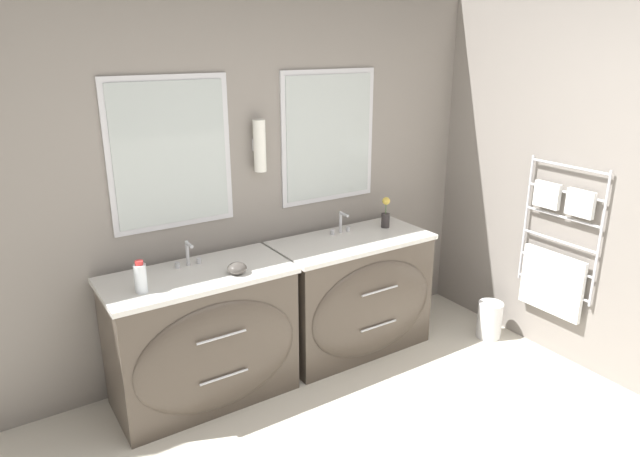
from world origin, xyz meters
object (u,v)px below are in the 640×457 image
Objects in this scene: amenity_bowl at (237,268)px; waste_bin at (490,319)px; vanity_right at (354,295)px; flower_vase at (386,215)px; toiletry_bottle at (141,278)px; vanity_left at (204,338)px.

waste_bin is at bearing -9.63° from amenity_bowl.
vanity_right is 1.12m from waste_bin.
amenity_bowl is at bearing -170.95° from flower_vase.
amenity_bowl is (-0.96, -0.11, 0.46)m from vanity_right.
flower_vase is (0.36, 0.10, 0.53)m from vanity_right.
toiletry_bottle is at bearing 174.91° from amenity_bowl.
waste_bin is at bearing -8.62° from toiletry_bottle.
vanity_left is 1.61m from flower_vase.
vanity_left is 1.16m from vanity_right.
vanity_right is 0.64m from flower_vase.
amenity_bowl reaches higher than vanity_right.
amenity_bowl reaches higher than vanity_left.
flower_vase is (1.32, 0.21, 0.06)m from amenity_bowl.
vanity_left is 0.51m from amenity_bowl.
amenity_bowl is at bearing -5.09° from toiletry_bottle.
toiletry_bottle is 1.88m from flower_vase.
flower_vase reaches higher than vanity_left.
vanity_left is 9.72× the size of amenity_bowl.
vanity_left is 4.88× the size of flower_vase.
vanity_right is 4.88× the size of flower_vase.
waste_bin is (2.51, -0.38, -0.80)m from toiletry_bottle.
toiletry_bottle is 2.66m from waste_bin.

